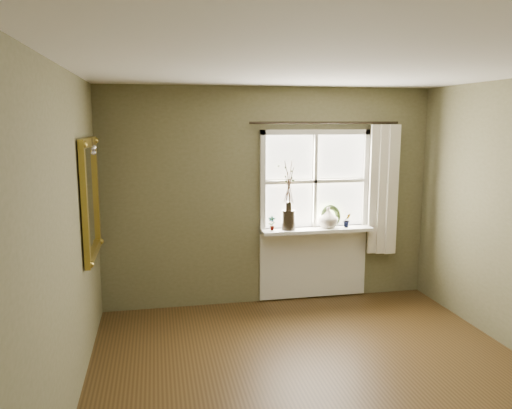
{
  "coord_description": "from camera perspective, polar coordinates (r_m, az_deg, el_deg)",
  "views": [
    {
      "loc": [
        -1.34,
        -3.52,
        2.2
      ],
      "look_at": [
        -0.32,
        1.55,
        1.33
      ],
      "focal_mm": 35.0,
      "sensor_mm": 36.0,
      "label": 1
    }
  ],
  "objects": [
    {
      "name": "wreath",
      "position": [
        6.16,
        8.54,
        -1.58
      ],
      "size": [
        0.3,
        0.2,
        0.29
      ],
      "primitive_type": "torus",
      "rotation": [
        1.36,
        0.0,
        0.29
      ],
      "color": "#2F421D",
      "rests_on": "window_sill"
    },
    {
      "name": "cream_vase",
      "position": [
        6.1,
        8.23,
        -1.48
      ],
      "size": [
        0.28,
        0.28,
        0.25
      ],
      "primitive_type": "imported",
      "rotation": [
        0.0,
        0.0,
        0.17
      ],
      "color": "beige",
      "rests_on": "window_sill"
    },
    {
      "name": "wall_left",
      "position": [
        3.7,
        -22.22,
        -5.29
      ],
      "size": [
        0.1,
        4.5,
        2.6
      ],
      "primitive_type": "cube",
      "color": "brown",
      "rests_on": "ground"
    },
    {
      "name": "window_sill",
      "position": [
        6.08,
        6.96,
        -2.89
      ],
      "size": [
        1.36,
        0.26,
        0.04
      ],
      "primitive_type": "cube",
      "color": "white",
      "rests_on": "wall_back"
    },
    {
      "name": "floor",
      "position": [
        4.36,
        8.71,
        -20.92
      ],
      "size": [
        4.5,
        4.5,
        0.0
      ],
      "primitive_type": "plane",
      "color": "#3E2A13",
      "rests_on": "ground"
    },
    {
      "name": "window_frame",
      "position": [
        6.09,
        6.75,
        2.66
      ],
      "size": [
        1.36,
        0.06,
        1.24
      ],
      "color": "white",
      "rests_on": "wall_back"
    },
    {
      "name": "wall_back",
      "position": [
        6.04,
        1.54,
        0.93
      ],
      "size": [
        4.0,
        0.1,
        2.6
      ],
      "primitive_type": "cube",
      "color": "brown",
      "rests_on": "ground"
    },
    {
      "name": "curtain_rod",
      "position": [
        6.02,
        7.97,
        9.23
      ],
      "size": [
        1.84,
        0.03,
        0.03
      ],
      "primitive_type": "cylinder",
      "rotation": [
        0.0,
        1.57,
        0.0
      ],
      "color": "black",
      "rests_on": "wall_back"
    },
    {
      "name": "dark_jug",
      "position": [
        5.95,
        3.73,
        -1.76
      ],
      "size": [
        0.19,
        0.19,
        0.24
      ],
      "primitive_type": "cylinder",
      "rotation": [
        0.0,
        0.0,
        0.24
      ],
      "color": "black",
      "rests_on": "window_sill"
    },
    {
      "name": "potted_plant_left",
      "position": [
        5.91,
        1.82,
        -2.15
      ],
      "size": [
        0.1,
        0.08,
        0.17
      ],
      "primitive_type": "imported",
      "rotation": [
        0.0,
        0.0,
        -0.28
      ],
      "color": "#2F421D",
      "rests_on": "window_sill"
    },
    {
      "name": "gilt_mirror",
      "position": [
        5.05,
        -18.4,
        0.73
      ],
      "size": [
        0.1,
        0.97,
        1.15
      ],
      "color": "white",
      "rests_on": "wall_left"
    },
    {
      "name": "ceiling",
      "position": [
        3.78,
        9.74,
        15.45
      ],
      "size": [
        4.5,
        4.5,
        0.0
      ],
      "primitive_type": "plane",
      "color": "silver",
      "rests_on": "ground"
    },
    {
      "name": "window_apron",
      "position": [
        6.29,
        6.56,
        -6.6
      ],
      "size": [
        1.36,
        0.04,
        0.88
      ],
      "primitive_type": "cube",
      "color": "white",
      "rests_on": "ground"
    },
    {
      "name": "potted_plant_right",
      "position": [
        6.19,
        10.36,
        -1.76
      ],
      "size": [
        0.1,
        0.08,
        0.17
      ],
      "primitive_type": "imported",
      "rotation": [
        0.0,
        0.0,
        0.06
      ],
      "color": "#2F421D",
      "rests_on": "window_sill"
    },
    {
      "name": "curtain",
      "position": [
        6.33,
        14.26,
        1.63
      ],
      "size": [
        0.36,
        0.12,
        1.59
      ],
      "primitive_type": "cube",
      "color": "silver",
      "rests_on": "wall_back"
    }
  ]
}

